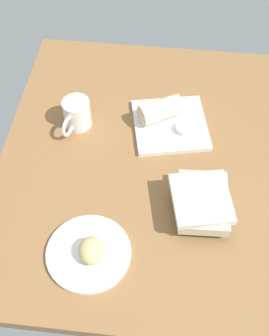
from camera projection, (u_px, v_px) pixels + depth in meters
dining_table at (143, 162)px, 142.50cm from camera, size 110.00×90.00×4.00cm
round_plate at (89, 253)px, 120.72cm from camera, size 23.03×23.03×1.40cm
scone_pastry at (92, 250)px, 117.49cm from camera, size 9.40×8.66×5.36cm
square_plate at (170, 125)px, 148.18cm from camera, size 28.04×28.04×1.60cm
sauce_cup at (184, 129)px, 144.66cm from camera, size 5.24×5.24×2.10cm
breakfast_wrap at (161, 110)px, 146.27cm from camera, size 13.21×15.57×7.04cm
book_stack at (203, 202)px, 126.37cm from camera, size 21.29×19.15×8.09cm
coffee_mug at (76, 114)px, 145.25cm from camera, size 13.87×8.87×10.00cm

